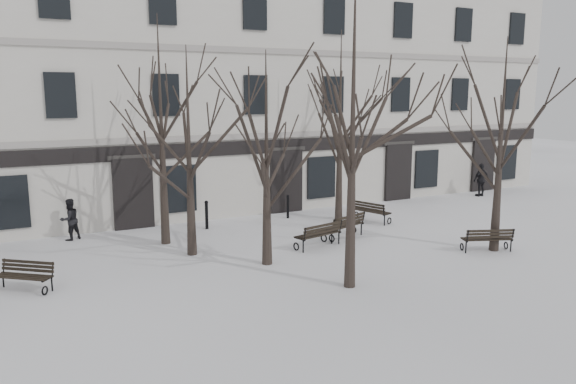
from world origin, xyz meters
TOP-DOWN VIEW (x-y plane):
  - ground at (0.00, 0.00)m, footprint 100.00×100.00m
  - building at (0.00, 12.96)m, footprint 40.40×10.20m
  - tree_1 at (-0.76, 1.05)m, footprint 4.76×4.76m
  - tree_2 at (0.42, -1.99)m, footprint 6.28×6.28m
  - tree_3 at (7.04, -1.21)m, footprint 5.14×5.14m
  - tree_4 at (-2.58, 3.23)m, footprint 4.92×4.92m
  - tree_5 at (-3.00, 5.07)m, footprint 5.75×5.75m
  - tree_6 at (4.77, 5.40)m, footprint 5.64×5.64m
  - bench_1 at (1.74, 1.94)m, footprint 1.94×1.05m
  - bench_2 at (6.70, -1.22)m, footprint 1.80×1.20m
  - bench_3 at (-7.88, 1.97)m, footprint 1.63×1.49m
  - bench_4 at (3.23, 2.57)m, footprint 2.01×1.26m
  - bench_5 at (5.72, 4.45)m, footprint 1.21×1.93m
  - bollard_a at (-0.90, 6.50)m, footprint 0.15×0.15m
  - bollard_b at (2.96, 6.73)m, footprint 0.14×0.14m
  - pedestrian_b at (-6.06, 7.22)m, footprint 0.96×0.88m
  - pedestrian_c at (14.61, 6.68)m, footprint 1.04×0.43m

SIDE VIEW (x-z plane):
  - ground at x=0.00m, z-range 0.00..0.00m
  - pedestrian_b at x=-6.06m, z-range -0.79..0.79m
  - pedestrian_c at x=14.61m, z-range -0.88..0.88m
  - bench_3 at x=-7.88m, z-range 0.04..0.87m
  - bench_2 at x=6.70m, z-range 0.04..0.90m
  - bench_5 at x=5.72m, z-range 0.04..0.96m
  - bench_1 at x=1.74m, z-range 0.04..0.97m
  - bench_4 at x=3.23m, z-range 0.04..1.01m
  - bollard_b at x=2.96m, z-range 0.04..1.09m
  - bollard_a at x=-0.90m, z-range 0.04..1.22m
  - tree_1 at x=-0.76m, z-range 0.85..7.65m
  - tree_4 at x=-2.58m, z-range 0.88..7.91m
  - tree_3 at x=7.04m, z-range 0.92..8.26m
  - tree_6 at x=4.77m, z-range 1.01..9.07m
  - tree_5 at x=-3.00m, z-range 1.03..9.23m
  - building at x=0.00m, z-range -0.18..11.22m
  - tree_2 at x=0.42m, z-range 1.12..10.09m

